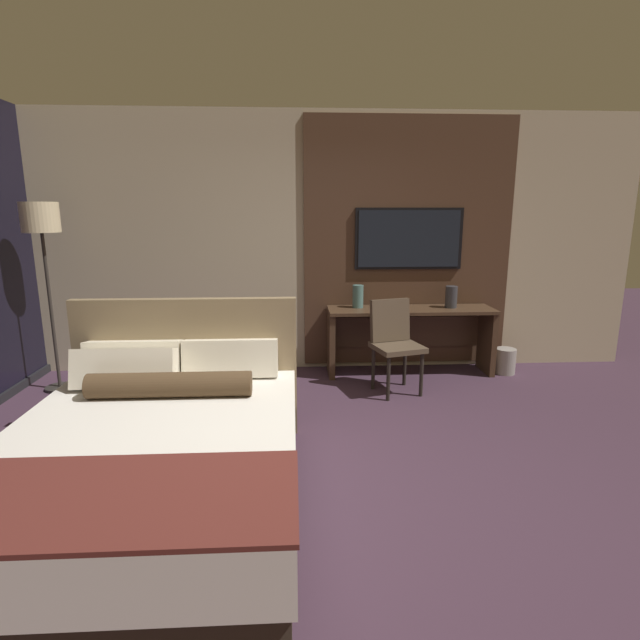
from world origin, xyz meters
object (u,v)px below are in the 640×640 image
bed (155,456)px  waste_bin (505,361)px  desk (409,328)px  vase_tall (451,297)px  desk_chair (394,337)px  floor_lamp (42,233)px  vase_short (358,296)px  tv (409,239)px

bed → waste_bin: size_ratio=7.86×
desk → vase_tall: 0.56m
desk_chair → floor_lamp: bearing=160.9°
vase_short → waste_bin: bearing=-5.4°
bed → waste_bin: 3.95m
vase_tall → vase_short: bearing=176.8°
desk → tv: (-0.00, 0.19, 0.96)m
tv → bed: bearing=-128.6°
desk_chair → waste_bin: (1.34, 0.44, -0.41)m
tv → floor_lamp: size_ratio=0.64×
desk_chair → waste_bin: size_ratio=3.24×
bed → desk_chair: size_ratio=2.42×
waste_bin → vase_tall: bearing=171.0°
bed → vase_tall: size_ratio=9.38×
vase_tall → vase_short: 1.01m
waste_bin → desk_chair: bearing=-161.8°
tv → desk_chair: bearing=-110.9°
tv → floor_lamp: 3.67m
tv → vase_short: tv is taller
desk → tv: tv is taller
desk_chair → floor_lamp: floor_lamp is taller
bed → floor_lamp: bearing=125.9°
vase_short → vase_tall: bearing=-3.2°
desk → waste_bin: bearing=-6.1°
desk → floor_lamp: 3.80m
desk_chair → vase_short: 0.73m
bed → vase_short: (1.54, 2.50, 0.53)m
bed → desk: 3.24m
bed → waste_bin: bed is taller
vase_short → floor_lamp: bearing=-172.6°
waste_bin → vase_short: bearing=174.6°
floor_lamp → vase_tall: (4.07, 0.34, -0.71)m
tv → floor_lamp: bearing=-171.4°
desk_chair → vase_short: (-0.28, 0.60, 0.30)m
desk → vase_tall: vase_tall is taller
desk_chair → waste_bin: bearing=2.4°
desk_chair → waste_bin: desk_chair is taller
bed → floor_lamp: 2.87m
vase_short → desk: bearing=-4.1°
tv → desk_chair: (-0.28, -0.74, -0.91)m
vase_tall → vase_short: (-1.01, 0.06, 0.01)m
desk → floor_lamp: (-3.63, -0.36, 1.06)m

